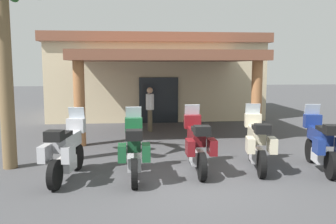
% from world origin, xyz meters
% --- Properties ---
extents(ground_plane, '(80.00, 80.00, 0.00)m').
position_xyz_m(ground_plane, '(0.00, 0.00, 0.00)').
color(ground_plane, '#424244').
extents(motel_building, '(10.73, 11.42, 4.15)m').
position_xyz_m(motel_building, '(-0.00, 11.70, 2.13)').
color(motel_building, beige).
rests_on(motel_building, ground_plane).
extents(motorcycle_silver, '(0.86, 2.20, 1.61)m').
position_xyz_m(motorcycle_silver, '(-2.86, 0.59, 0.70)').
color(motorcycle_silver, black).
rests_on(motorcycle_silver, ground_plane).
extents(motorcycle_green, '(0.71, 2.21, 1.61)m').
position_xyz_m(motorcycle_green, '(-1.28, 0.52, 0.70)').
color(motorcycle_green, black).
rests_on(motorcycle_green, ground_plane).
extents(motorcycle_maroon, '(0.71, 2.21, 1.61)m').
position_xyz_m(motorcycle_maroon, '(0.29, 0.88, 0.70)').
color(motorcycle_maroon, black).
rests_on(motorcycle_maroon, ground_plane).
extents(motorcycle_cream, '(0.88, 2.20, 1.61)m').
position_xyz_m(motorcycle_cream, '(1.86, 0.93, 0.70)').
color(motorcycle_cream, black).
rests_on(motorcycle_cream, ground_plane).
extents(motorcycle_blue, '(0.87, 2.20, 1.61)m').
position_xyz_m(motorcycle_blue, '(3.44, 0.64, 0.70)').
color(motorcycle_blue, black).
rests_on(motorcycle_blue, ground_plane).
extents(pedestrian, '(0.32, 0.52, 1.78)m').
position_xyz_m(pedestrian, '(-0.54, 6.64, 1.04)').
color(pedestrian, brown).
rests_on(pedestrian, ground_plane).
extents(palm_tree_roadside, '(2.35, 2.45, 5.46)m').
position_xyz_m(palm_tree_roadside, '(-4.44, 1.72, 4.01)').
color(palm_tree_roadside, brown).
rests_on(palm_tree_roadside, ground_plane).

